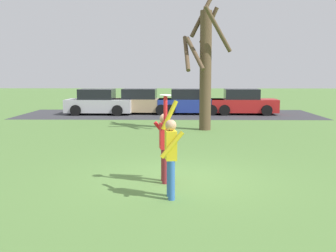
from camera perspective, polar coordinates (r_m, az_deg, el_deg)
name	(u,v)px	position (r m, az deg, el deg)	size (l,w,h in m)	color
ground_plane	(177,179)	(10.49, 1.24, -7.14)	(120.00, 120.00, 0.00)	#567F3D
person_catcher	(165,142)	(9.97, -0.47, -2.13)	(0.49, 0.57, 2.08)	maroon
person_defender	(171,152)	(8.71, 0.38, -3.51)	(0.49, 0.58, 2.04)	#3366B7
frisbee_disc	(165,95)	(9.63, -0.35, 4.18)	(0.26, 0.26, 0.02)	white
parked_car_silver	(99,103)	(26.75, -9.32, 3.11)	(4.15, 2.13, 1.59)	#BCBCC1
parked_car_tan	(141,102)	(26.89, -3.62, 3.21)	(4.15, 2.13, 1.59)	tan
parked_car_blue	(190,102)	(26.71, 3.02, 3.19)	(4.15, 2.13, 1.59)	#233893
parked_car_red	(243,103)	(26.91, 10.11, 3.12)	(4.15, 2.13, 1.59)	red
parking_strip	(169,114)	(26.53, 0.12, 1.60)	(18.30, 6.40, 0.01)	#38383D
bare_tree_tall	(205,65)	(19.22, 4.99, 8.27)	(2.20, 2.05, 5.98)	brown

